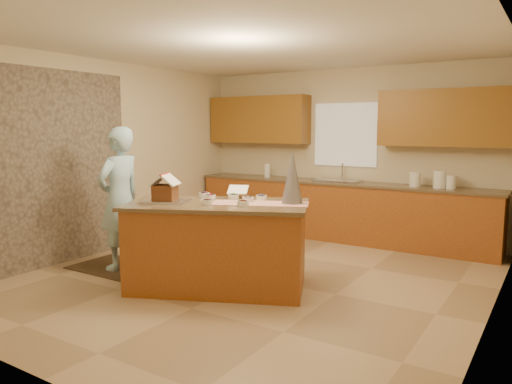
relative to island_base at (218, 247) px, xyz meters
The scene contains 28 objects.
floor 0.69m from the island_base, 71.32° to the left, with size 5.50×5.50×0.00m, color tan.
ceiling 2.30m from the island_base, 71.32° to the left, with size 5.50×5.50×0.00m, color silver.
wall_back 3.36m from the island_base, 87.10° to the left, with size 5.50×5.50×0.00m, color beige.
wall_front 2.44m from the island_base, 85.87° to the right, with size 5.50×5.50×0.00m, color beige.
wall_left 2.55m from the island_base, 168.30° to the left, with size 5.50×5.50×0.00m, color beige.
wall_right 2.85m from the island_base, 10.29° to the left, with size 5.50×5.50×0.00m, color beige.
stone_accent 2.47m from the island_base, behind, with size 2.50×2.50×0.00m, color gray.
window_curtain 3.42m from the island_base, 87.08° to the left, with size 1.05×0.03×1.00m, color white.
back_counter_base 2.94m from the island_base, 86.81° to the left, with size 4.80×0.60×0.88m, color #95551E.
back_counter_top 2.97m from the island_base, 86.81° to the left, with size 4.85×0.63×0.04m, color brown.
upper_cabinet_left 3.65m from the island_base, 114.42° to the left, with size 1.85×0.35×0.80m, color #966620.
upper_cabinet_right 3.79m from the island_base, 60.70° to the left, with size 1.85×0.35×0.80m, color #966620.
sink 2.97m from the island_base, 86.81° to the left, with size 0.70×0.45×0.12m, color silver.
faucet 3.18m from the island_base, 86.99° to the left, with size 0.03×0.03×0.28m, color silver.
island_base is the anchor object (origin of this frame).
island_top 0.48m from the island_base, ahead, with size 1.95×1.02×0.04m, color brown.
table_runner 0.69m from the island_base, 24.12° to the left, with size 1.04×0.37×0.01m, color #A5200B.
baking_tray 0.77m from the island_base, 150.69° to the right, with size 0.48×0.35×0.03m, color silver.
cookbook 0.73m from the island_base, 92.58° to the left, with size 0.23×0.02×0.19m, color white.
tinsel_tree 1.13m from the island_base, 27.78° to the left, with size 0.23×0.23×0.57m, color #A9A9B5.
rug 1.57m from the island_base, behind, with size 1.20×0.78×0.01m, color black.
boy 1.52m from the island_base, behind, with size 0.64×0.42×1.77m, color #A5D3EA.
canister_a 3.28m from the island_base, 65.18° to the left, with size 0.15×0.15×0.21m, color white.
canister_b 3.44m from the island_base, 59.94° to the left, with size 0.17×0.17×0.24m, color white.
canister_c 3.51m from the island_base, 57.74° to the left, with size 0.13×0.13×0.19m, color white.
paper_towel 3.20m from the island_base, 111.16° to the left, with size 0.10×0.10×0.23m, color white.
gingerbread_house 0.85m from the island_base, 150.69° to the right, with size 0.38×0.38×0.29m.
candy_bowls 0.55m from the island_base, 72.34° to the left, with size 0.85×0.71×0.06m.
Camera 1 is at (2.99, -4.66, 1.77)m, focal length 34.08 mm.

